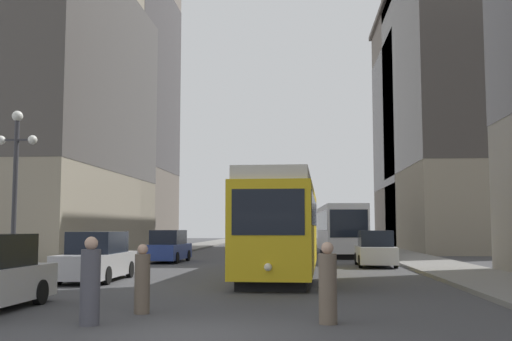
% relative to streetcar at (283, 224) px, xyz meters
% --- Properties ---
extents(ground_plane, '(200.00, 200.00, 0.00)m').
position_rel_streetcar_xyz_m(ground_plane, '(-1.18, -14.16, -2.10)').
color(ground_plane, '#424244').
extents(sidewalk_left, '(3.49, 120.00, 0.15)m').
position_rel_streetcar_xyz_m(sidewalk_left, '(-9.90, 25.84, -2.03)').
color(sidewalk_left, gray).
rests_on(sidewalk_left, ground).
extents(sidewalk_right, '(3.49, 120.00, 0.15)m').
position_rel_streetcar_xyz_m(sidewalk_right, '(7.54, 25.84, -2.03)').
color(sidewalk_right, gray).
rests_on(sidewalk_right, ground).
extents(streetcar, '(3.11, 14.21, 3.89)m').
position_rel_streetcar_xyz_m(streetcar, '(0.00, 0.00, 0.00)').
color(streetcar, black).
rests_on(streetcar, ground).
extents(transit_bus, '(2.91, 12.42, 3.45)m').
position_rel_streetcar_xyz_m(transit_bus, '(3.48, 18.41, -0.15)').
color(transit_bus, black).
rests_on(transit_bus, ground).
extents(parked_car_left_near, '(1.95, 4.98, 1.82)m').
position_rel_streetcar_xyz_m(parked_car_left_near, '(-6.86, -2.88, -1.26)').
color(parked_car_left_near, black).
rests_on(parked_car_left_near, ground).
extents(parked_car_left_mid, '(2.03, 4.59, 1.82)m').
position_rel_streetcar_xyz_m(parked_car_left_mid, '(-6.86, 9.38, -1.26)').
color(parked_car_left_mid, black).
rests_on(parked_car_left_mid, ground).
extents(parked_car_right_far, '(1.96, 4.39, 1.82)m').
position_rel_streetcar_xyz_m(parked_car_right_far, '(4.50, 6.31, -1.26)').
color(parked_car_right_far, black).
rests_on(parked_car_right_far, ground).
extents(pedestrian_crossing_near, '(0.36, 0.36, 1.59)m').
position_rel_streetcar_xyz_m(pedestrian_crossing_near, '(-2.93, -11.33, -1.36)').
color(pedestrian_crossing_near, '#6B5B4C').
rests_on(pedestrian_crossing_near, ground).
extents(pedestrian_crossing_far, '(0.38, 0.38, 1.68)m').
position_rel_streetcar_xyz_m(pedestrian_crossing_far, '(1.29, -12.55, -1.32)').
color(pedestrian_crossing_far, '#6B5B4C').
rests_on(pedestrian_crossing_far, ground).
extents(pedestrian_on_sidewalk, '(0.40, 0.40, 1.79)m').
position_rel_streetcar_xyz_m(pedestrian_on_sidewalk, '(-3.56, -13.06, -1.27)').
color(pedestrian_on_sidewalk, '#4C4C56').
rests_on(pedestrian_on_sidewalk, ground).
extents(lamp_post_left_near, '(1.41, 0.36, 5.74)m').
position_rel_streetcar_xyz_m(lamp_post_left_near, '(-8.76, -5.72, 1.80)').
color(lamp_post_left_near, '#333338').
rests_on(lamp_post_left_near, sidewalk_left).
extents(building_left_corner, '(14.74, 21.22, 23.11)m').
position_rel_streetcar_xyz_m(building_left_corner, '(-18.71, 15.66, 9.79)').
color(building_left_corner, gray).
rests_on(building_left_corner, ground).
extents(building_left_midblock, '(11.74, 15.42, 29.14)m').
position_rel_streetcar_xyz_m(building_left_midblock, '(-17.21, 28.85, 12.92)').
color(building_left_midblock, slate).
rests_on(building_left_midblock, ground).
extents(building_right_corner, '(13.31, 20.59, 27.55)m').
position_rel_streetcar_xyz_m(building_right_corner, '(15.64, 27.81, 12.10)').
color(building_right_corner, gray).
rests_on(building_right_corner, ground).
extents(building_right_far, '(14.69, 16.71, 24.71)m').
position_rel_streetcar_xyz_m(building_right_far, '(16.33, 38.82, 10.62)').
color(building_right_far, slate).
rests_on(building_right_far, ground).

